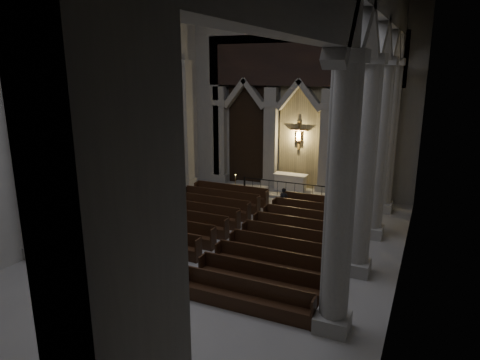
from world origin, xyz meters
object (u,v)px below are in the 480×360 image
(candle_stand_left, at_px, (235,189))
(worshipper, at_px, (284,200))
(candle_stand_right, at_px, (331,198))
(altar_rail, at_px, (286,187))
(pews, at_px, (236,234))
(altar, at_px, (290,182))

(candle_stand_left, distance_m, worshipper, 4.22)
(candle_stand_right, bearing_deg, candle_stand_left, -176.03)
(altar_rail, distance_m, worshipper, 2.51)
(pews, relative_size, worshipper, 7.82)
(candle_stand_left, xyz_separation_m, pews, (3.07, -6.48, -0.02))
(candle_stand_left, bearing_deg, altar, 34.15)
(pews, bearing_deg, candle_stand_right, 68.47)
(pews, xyz_separation_m, worshipper, (0.69, 4.57, 0.35))
(worshipper, bearing_deg, candle_stand_right, 47.64)
(candle_stand_left, relative_size, pews, 0.12)
(candle_stand_right, xyz_separation_m, worshipper, (-2.03, -2.31, 0.26))
(candle_stand_right, height_order, pews, candle_stand_right)
(candle_stand_right, xyz_separation_m, pews, (-2.72, -6.88, -0.09))
(altar, height_order, pews, altar)
(altar_rail, distance_m, candle_stand_left, 3.13)
(candle_stand_left, height_order, candle_stand_right, candle_stand_right)
(altar, bearing_deg, candle_stand_right, -27.99)
(altar_rail, xyz_separation_m, candle_stand_right, (2.72, -0.11, -0.29))
(altar, relative_size, pews, 0.19)
(worshipper, bearing_deg, altar, 101.82)
(worshipper, bearing_deg, candle_stand_left, 152.02)
(candle_stand_right, distance_m, worshipper, 3.08)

